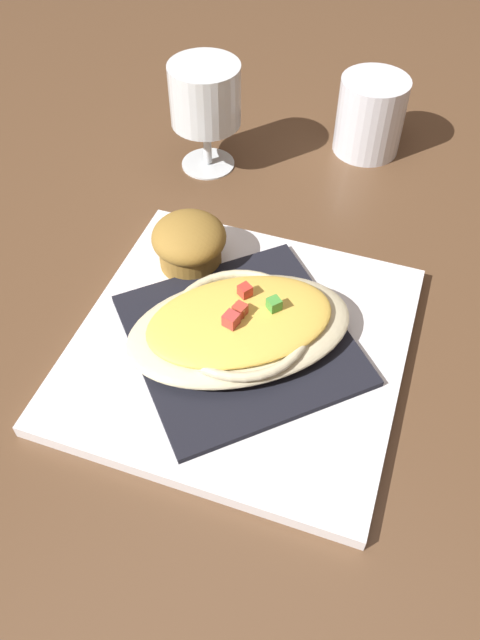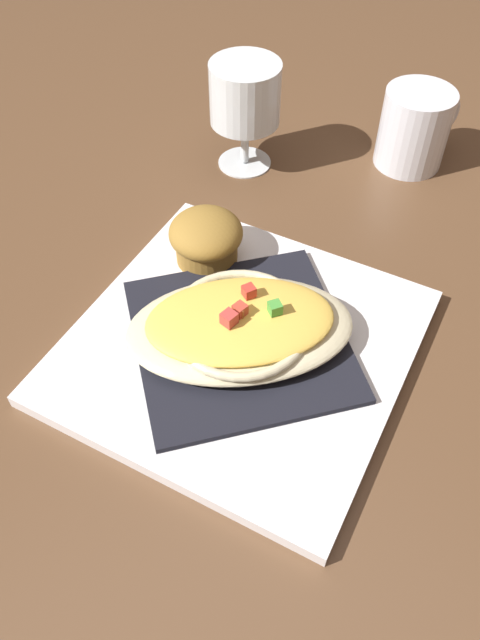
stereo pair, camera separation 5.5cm
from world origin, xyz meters
name	(u,v)px [view 1 (the left image)]	position (x,y,z in m)	size (l,w,h in m)	color
ground_plane	(240,350)	(0.00, 0.00, 0.00)	(2.60, 2.60, 0.00)	brown
square_plate	(240,346)	(0.00, 0.00, 0.01)	(0.30, 0.30, 0.01)	white
folded_napkin	(240,339)	(0.00, 0.00, 0.02)	(0.19, 0.19, 0.01)	black
gratin_dish	(240,325)	(0.00, 0.00, 0.04)	(0.23, 0.24, 0.04)	beige
muffin	(189,242)	(-0.10, 0.06, 0.04)	(0.07, 0.07, 0.05)	olive
coffee_mug	(371,119)	(-0.04, 0.36, 0.04)	(0.08, 0.11, 0.09)	white
stemmed_glass	(205,101)	(-0.19, 0.22, 0.09)	(0.08, 0.08, 0.13)	white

